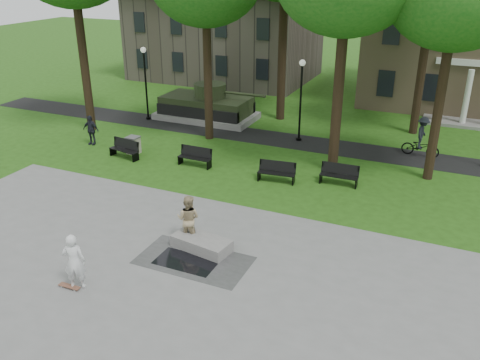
# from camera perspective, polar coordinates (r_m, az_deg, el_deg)

# --- Properties ---
(ground) EXTENTS (120.00, 120.00, 0.00)m
(ground) POSITION_cam_1_polar(r_m,az_deg,el_deg) (20.10, -5.71, -5.97)
(ground) COLOR #224A11
(ground) RESTS_ON ground
(plaza) EXTENTS (22.00, 16.00, 0.02)m
(plaza) POSITION_cam_1_polar(r_m,az_deg,el_deg) (16.68, -14.37, -13.59)
(plaza) COLOR gray
(plaza) RESTS_ON ground
(footpath) EXTENTS (44.00, 2.60, 0.01)m
(footpath) POSITION_cam_1_polar(r_m,az_deg,el_deg) (30.15, 5.52, 4.42)
(footpath) COLOR black
(footpath) RESTS_ON ground
(building_left) EXTENTS (15.00, 10.00, 7.20)m
(building_left) POSITION_cam_1_polar(r_m,az_deg,el_deg) (46.50, -1.62, 15.91)
(building_left) COLOR #4C443D
(building_left) RESTS_ON ground
(lamp_left) EXTENTS (0.36, 0.36, 4.73)m
(lamp_left) POSITION_cam_1_polar(r_m,az_deg,el_deg) (33.99, -10.58, 11.24)
(lamp_left) COLOR black
(lamp_left) RESTS_ON ground
(lamp_mid) EXTENTS (0.36, 0.36, 4.73)m
(lamp_mid) POSITION_cam_1_polar(r_m,az_deg,el_deg) (29.48, 6.85, 9.58)
(lamp_mid) COLOR black
(lamp_mid) RESTS_ON ground
(tank_monument) EXTENTS (7.45, 3.40, 2.40)m
(tank_monument) POSITION_cam_1_polar(r_m,az_deg,el_deg) (34.08, -3.73, 8.26)
(tank_monument) COLOR gray
(tank_monument) RESTS_ON ground
(puddle) EXTENTS (2.20, 1.20, 0.00)m
(puddle) POSITION_cam_1_polar(r_m,az_deg,el_deg) (18.32, -6.07, -9.12)
(puddle) COLOR black
(puddle) RESTS_ON plaza
(concrete_block) EXTENTS (2.33, 1.33, 0.45)m
(concrete_block) POSITION_cam_1_polar(r_m,az_deg,el_deg) (18.91, -4.33, -7.12)
(concrete_block) COLOR gray
(concrete_block) RESTS_ON plaza
(skateboard) EXTENTS (0.78, 0.22, 0.07)m
(skateboard) POSITION_cam_1_polar(r_m,az_deg,el_deg) (17.82, -18.60, -11.31)
(skateboard) COLOR brown
(skateboard) RESTS_ON plaza
(skateboarder) EXTENTS (0.85, 0.74, 1.96)m
(skateboarder) POSITION_cam_1_polar(r_m,az_deg,el_deg) (17.26, -18.12, -8.70)
(skateboarder) COLOR silver
(skateboarder) RESTS_ON plaza
(friend_watching) EXTENTS (1.00, 0.82, 1.88)m
(friend_watching) POSITION_cam_1_polar(r_m,az_deg,el_deg) (19.11, -5.82, -4.35)
(friend_watching) COLOR tan
(friend_watching) RESTS_ON plaza
(pedestrian_walker) EXTENTS (1.03, 0.49, 1.72)m
(pedestrian_walker) POSITION_cam_1_polar(r_m,az_deg,el_deg) (30.39, -16.41, 5.41)
(pedestrian_walker) COLOR #20212B
(pedestrian_walker) RESTS_ON ground
(cyclist) EXTENTS (2.03, 1.17, 2.19)m
(cyclist) POSITION_cam_1_polar(r_m,az_deg,el_deg) (29.05, 19.70, 4.21)
(cyclist) COLOR black
(cyclist) RESTS_ON ground
(park_bench_0) EXTENTS (1.85, 0.82, 1.00)m
(park_bench_0) POSITION_cam_1_polar(r_m,az_deg,el_deg) (27.97, -12.82, 3.49)
(park_bench_0) COLOR black
(park_bench_0) RESTS_ON ground
(park_bench_1) EXTENTS (1.81, 0.54, 1.00)m
(park_bench_1) POSITION_cam_1_polar(r_m,az_deg,el_deg) (26.28, -5.04, 2.69)
(park_bench_1) COLOR black
(park_bench_1) RESTS_ON ground
(park_bench_2) EXTENTS (1.84, 0.72, 1.00)m
(park_bench_2) POSITION_cam_1_polar(r_m,az_deg,el_deg) (24.37, 4.18, 0.99)
(park_bench_2) COLOR black
(park_bench_2) RESTS_ON ground
(park_bench_3) EXTENTS (1.81, 0.57, 1.00)m
(park_bench_3) POSITION_cam_1_polar(r_m,az_deg,el_deg) (24.45, 11.10, 0.67)
(park_bench_3) COLOR black
(park_bench_3) RESTS_ON ground
(trash_bin) EXTENTS (0.68, 0.68, 0.96)m
(trash_bin) POSITION_cam_1_polar(r_m,az_deg,el_deg) (28.49, -11.89, 3.87)
(trash_bin) COLOR #9D9881
(trash_bin) RESTS_ON ground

